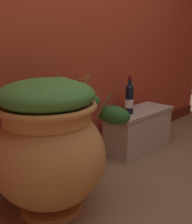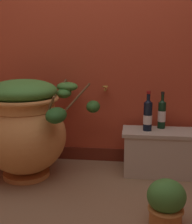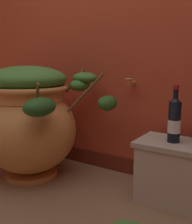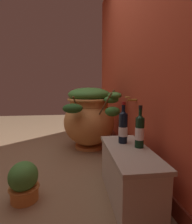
% 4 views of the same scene
% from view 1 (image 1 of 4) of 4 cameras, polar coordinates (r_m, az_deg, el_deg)
% --- Properties ---
extents(ground_plane, '(7.00, 7.00, 0.00)m').
position_cam_1_polar(ground_plane, '(1.96, 18.45, -18.78)').
color(ground_plane, '#896B4C').
extents(back_wall, '(4.40, 0.33, 2.60)m').
position_cam_1_polar(back_wall, '(2.40, -6.80, 20.36)').
color(back_wall, '#B74228').
rests_on(back_wall, ground_plane).
extents(terracotta_urn, '(1.23, 0.73, 0.84)m').
position_cam_1_polar(terracotta_urn, '(1.74, -9.59, -6.20)').
color(terracotta_urn, '#D68E4C').
rests_on(terracotta_urn, ground_plane).
extents(stone_ledge, '(0.75, 0.32, 0.39)m').
position_cam_1_polar(stone_ledge, '(2.75, 8.65, -3.30)').
color(stone_ledge, beige).
rests_on(stone_ledge, ground_plane).
extents(wine_bottle_left, '(0.08, 0.08, 0.34)m').
position_cam_1_polar(wine_bottle_left, '(2.53, 6.85, 2.77)').
color(wine_bottle_left, black).
rests_on(wine_bottle_left, stone_ledge).
extents(wine_bottle_middle, '(0.07, 0.07, 0.33)m').
position_cam_1_polar(wine_bottle_middle, '(2.69, 6.91, 3.33)').
color(wine_bottle_middle, black).
rests_on(wine_bottle_middle, stone_ledge).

